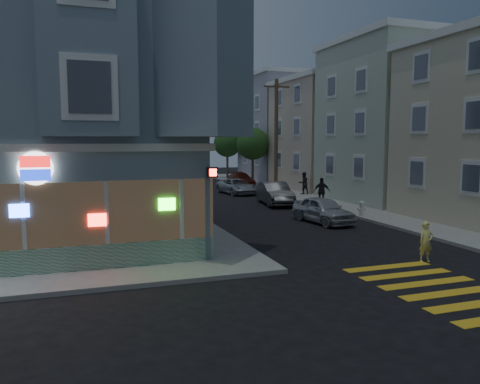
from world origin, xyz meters
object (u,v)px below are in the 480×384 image
running_child (426,242)px  parked_car_a (323,210)px  pedestrian_a (304,183)px  parked_car_b (275,193)px  parked_car_d (237,186)px  pedestrian_b (322,191)px  street_tree_far (227,143)px  traffic_signal (204,152)px  street_tree_near (253,144)px  parked_car_c (241,180)px  utility_pole (276,134)px  fire_hydrant (362,208)px

running_child → parked_car_a: (0.43, 8.10, -0.04)m
pedestrian_a → parked_car_b: pedestrian_a is taller
parked_car_d → running_child: bearing=-97.8°
pedestrian_b → street_tree_far: bearing=-70.6°
running_child → traffic_signal: bearing=169.7°
street_tree_near → parked_car_c: (-1.50, -0.91, -3.28)m
utility_pole → running_child: 22.89m
running_child → parked_car_d: (0.43, 22.09, -0.11)m
parked_car_b → parked_car_d: parked_car_b is taller
street_tree_far → parked_car_a: 28.52m
street_tree_far → parked_car_d: (-3.60, -14.11, -3.33)m
street_tree_near → parked_car_b: (-3.23, -12.92, -3.18)m
parked_car_b → parked_car_c: 12.13m
parked_car_c → pedestrian_a: bearing=-70.9°
pedestrian_b → fire_hydrant: pedestrian_b is taller
pedestrian_a → pedestrian_b: size_ratio=0.97×
parked_car_b → pedestrian_a: bearing=51.7°
street_tree_near → parked_car_a: (-3.60, -20.10, -3.26)m
street_tree_far → pedestrian_b: street_tree_far is taller
pedestrian_b → parked_car_b: (-2.33, 2.12, -0.27)m
street_tree_far → running_child: (-4.03, -36.20, -3.22)m
traffic_signal → running_child: bearing=-13.0°
pedestrian_a → traffic_signal: bearing=52.9°
street_tree_far → fire_hydrant: (-0.90, -27.53, -3.35)m
parked_car_b → parked_car_c: (1.73, 12.01, -0.10)m
street_tree_near → pedestrian_b: bearing=-93.4°
pedestrian_a → street_tree_far: bearing=-88.7°
pedestrian_b → parked_car_a: size_ratio=0.44×
utility_pole → parked_car_a: (-3.40, -14.10, -4.12)m
parked_car_a → traffic_signal: bearing=-149.0°
parked_car_a → fire_hydrant: parked_car_a is taller
parked_car_b → parked_car_c: size_ratio=1.01×
pedestrian_a → parked_car_d: 5.31m
parked_car_a → parked_car_c: parked_car_a is taller
parked_car_c → parked_car_d: size_ratio=1.04×
street_tree_near → pedestrian_a: (0.80, -9.06, -2.94)m
pedestrian_a → parked_car_b: bearing=42.3°
parked_car_d → fire_hydrant: size_ratio=5.29×
running_child → parked_car_c: running_child is taller
parked_car_c → traffic_signal: traffic_signal is taller
street_tree_near → running_child: 28.67m
parked_car_c → running_child: bearing=-91.9°
street_tree_near → pedestrian_b: size_ratio=3.03×
parked_car_a → running_child: bearing=-99.3°
parked_car_a → parked_car_b: parked_car_b is taller
utility_pole → street_tree_near: size_ratio=1.70×
traffic_signal → parked_car_b: bearing=61.4°
pedestrian_b → parked_car_b: 3.16m
pedestrian_a → traffic_signal: 21.10m
parked_car_a → parked_car_c: bearing=77.5°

